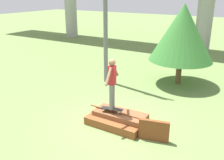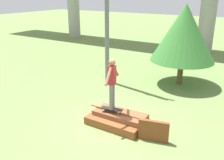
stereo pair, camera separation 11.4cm
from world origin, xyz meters
name	(u,v)px [view 1 (the left image)]	position (x,y,z in m)	size (l,w,h in m)	color
ground_plane	(116,124)	(0.00, 0.00, 0.00)	(80.00, 80.00, 0.00)	olive
scrap_pile	(118,119)	(0.02, 0.03, 0.20)	(2.09, 1.13, 0.49)	brown
scrap_plank_loose	(154,130)	(1.42, -0.23, 0.33)	(0.91, 0.33, 0.66)	brown
skateboard	(112,109)	(-0.15, -0.05, 0.56)	(0.77, 0.34, 0.09)	black
skater	(112,81)	(-0.15, -0.05, 1.56)	(0.31, 1.11, 1.69)	slate
tree_behind_left	(182,33)	(0.55, 4.97, 2.44)	(2.94, 2.94, 3.74)	brown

